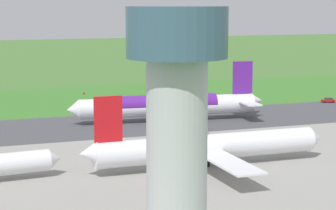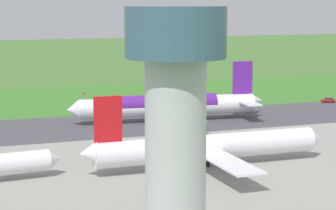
{
  "view_description": "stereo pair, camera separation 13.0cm",
  "coord_description": "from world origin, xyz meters",
  "views": [
    {
      "loc": [
        48.35,
        165.75,
        32.04
      ],
      "look_at": [
        -11.63,
        0.0,
        4.5
      ],
      "focal_mm": 71.24,
      "sensor_mm": 36.0,
      "label": 1
    },
    {
      "loc": [
        48.23,
        165.8,
        32.04
      ],
      "look_at": [
        -11.63,
        0.0,
        4.5
      ],
      "focal_mm": 71.24,
      "sensor_mm": 36.0,
      "label": 2
    }
  ],
  "objects": [
    {
      "name": "no_stopping_sign",
      "position": [
        1.43,
        -43.87,
        1.67
      ],
      "size": [
        0.6,
        0.1,
        2.83
      ],
      "color": "slate",
      "rests_on": "ground"
    },
    {
      "name": "apron_concrete",
      "position": [
        0.0,
        49.76,
        0.03
      ],
      "size": [
        440.0,
        110.0,
        0.05
      ],
      "primitive_type": "cube",
      "color": "gray",
      "rests_on": "ground"
    },
    {
      "name": "grass_verge_foreground",
      "position": [
        0.0,
        -41.67,
        0.02
      ],
      "size": [
        600.0,
        80.0,
        0.04
      ],
      "primitive_type": "cube",
      "color": "#3C782B",
      "rests_on": "ground"
    },
    {
      "name": "service_truck_fuel",
      "position": [
        11.36,
        28.85,
        1.4
      ],
      "size": [
        5.05,
        6.09,
        2.65
      ],
      "color": "#B21914",
      "rests_on": "ground"
    },
    {
      "name": "traffic_cone_orange",
      "position": [
        4.9,
        -38.64,
        0.28
      ],
      "size": [
        0.4,
        0.4,
        0.55
      ],
      "primitive_type": "cone",
      "color": "orange",
      "rests_on": "ground"
    },
    {
      "name": "runway_asphalt",
      "position": [
        0.0,
        0.0,
        0.03
      ],
      "size": [
        600.0,
        33.94,
        0.06
      ],
      "primitive_type": "cube",
      "color": "#47474C",
      "rests_on": "ground"
    },
    {
      "name": "airliner_main",
      "position": [
        -12.01,
        0.04,
        4.35
      ],
      "size": [
        54.15,
        44.37,
        15.88
      ],
      "color": "white",
      "rests_on": "ground"
    },
    {
      "name": "service_car_followme",
      "position": [
        -71.23,
        -14.38,
        0.84
      ],
      "size": [
        4.53,
        2.88,
        1.62
      ],
      "color": "#B21914",
      "rests_on": "ground"
    },
    {
      "name": "airliner_parked_mid",
      "position": [
        -1.82,
        49.24,
        4.08
      ],
      "size": [
        51.05,
        41.65,
        14.95
      ],
      "color": "white",
      "rests_on": "ground"
    },
    {
      "name": "ground_plane",
      "position": [
        0.0,
        0.0,
        0.0
      ],
      "size": [
        800.0,
        800.0,
        0.0
      ],
      "primitive_type": "plane",
      "color": "#477233"
    }
  ]
}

